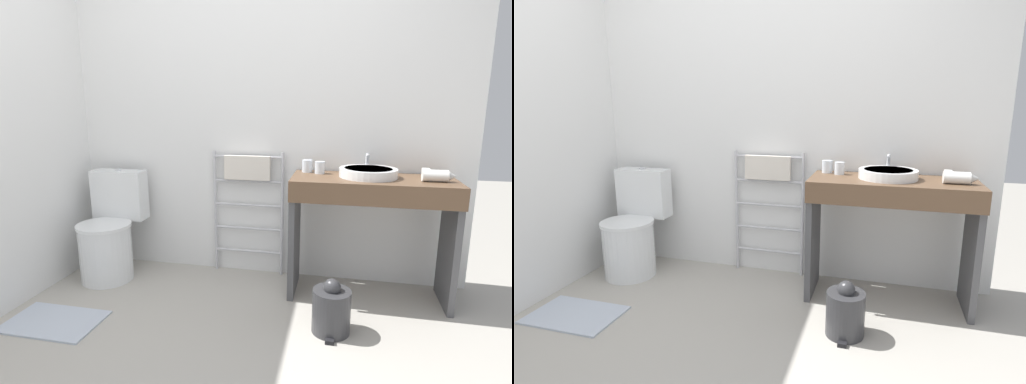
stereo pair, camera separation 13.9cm
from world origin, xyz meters
TOP-DOWN VIEW (x-y plane):
  - wall_back at (0.00, 1.56)m, footprint 3.05×0.12m
  - wall_side at (-1.47, 0.75)m, footprint 0.12×2.22m
  - toilet at (-1.07, 1.18)m, footprint 0.42×0.52m
  - towel_radiator at (-0.06, 1.46)m, footprint 0.55×0.06m
  - vanity_counter at (0.83, 1.24)m, footprint 1.04×0.46m
  - sink_basin at (0.79, 1.27)m, footprint 0.37×0.37m
  - faucet at (0.79, 1.43)m, footprint 0.02×0.10m
  - cup_near_wall at (0.39, 1.39)m, footprint 0.07×0.07m
  - cup_near_edge at (0.48, 1.34)m, footprint 0.07×0.07m
  - hair_dryer at (1.20, 1.22)m, footprint 0.20×0.18m
  - trash_bin at (0.60, 0.74)m, footprint 0.22×0.25m
  - bath_mat at (-1.04, 0.48)m, footprint 0.56×0.36m

SIDE VIEW (x-z plane):
  - bath_mat at x=-1.04m, z-range 0.00..0.01m
  - trash_bin at x=0.60m, z-range -0.02..0.30m
  - toilet at x=-1.07m, z-range -0.08..0.73m
  - vanity_counter at x=0.83m, z-range 0.16..0.99m
  - towel_radiator at x=-0.06m, z-range 0.20..1.15m
  - sink_basin at x=0.79m, z-range 0.83..0.89m
  - hair_dryer at x=1.20m, z-range 0.83..0.90m
  - cup_near_edge at x=0.48m, z-range 0.83..0.91m
  - cup_near_wall at x=0.39m, z-range 0.83..0.91m
  - faucet at x=0.79m, z-range 0.85..0.98m
  - wall_back at x=0.00m, z-range 0.00..2.66m
  - wall_side at x=-1.47m, z-range 0.00..2.66m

